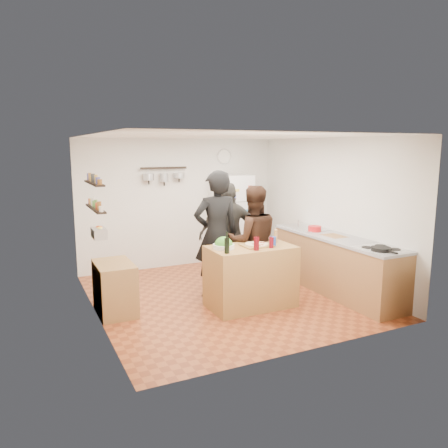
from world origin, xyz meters
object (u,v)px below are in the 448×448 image
red_bowl (315,229)px  wall_clock (224,157)px  prep_island (251,276)px  pepper_mill (276,237)px  person_back (230,235)px  salt_canister (273,241)px  person_center (253,241)px  skillet (381,249)px  fridge (231,220)px  person_left (216,235)px  counter_run (335,265)px  side_table (115,288)px  salad_bowl (224,246)px  wine_bottle (227,246)px

red_bowl → wall_clock: 2.53m
prep_island → pepper_mill: (0.45, 0.05, 0.54)m
wall_clock → person_back: bearing=-112.5°
salt_canister → person_center: size_ratio=0.08×
skillet → fridge: bearing=101.0°
person_left → counter_run: (1.85, -0.61, -0.55)m
prep_island → person_center: person_center is taller
side_table → person_center: bearing=-4.8°
person_left → wall_clock: (1.10, 2.02, 1.15)m
salad_bowl → wine_bottle: (-0.08, -0.27, 0.07)m
fridge → wine_bottle: bearing=-117.7°
salad_bowl → salt_canister: size_ratio=2.25×
wine_bottle → side_table: wine_bottle is taller
wine_bottle → skillet: (1.97, -0.84, -0.07)m
pepper_mill → person_back: person_back is taller
salt_canister → skillet: 1.50m
wine_bottle → person_center: size_ratio=0.12×
pepper_mill → person_back: bearing=107.7°
person_back → counter_run: person_back is taller
person_back → pepper_mill: bearing=123.5°
wine_bottle → counter_run: bearing=5.9°
wine_bottle → red_bowl: size_ratio=0.94×
person_back → counter_run: bearing=160.4°
prep_island → person_back: size_ratio=0.71×
pepper_mill → red_bowl: (1.07, 0.45, -0.03)m
person_back → wine_bottle: bearing=77.8°
salad_bowl → red_bowl: size_ratio=1.41×
side_table → salt_canister: bearing=-18.5°
person_center → prep_island: bearing=74.3°
salt_canister → skillet: salt_canister is taller
prep_island → wall_clock: bearing=72.6°
prep_island → side_table: prep_island is taller
counter_run → side_table: counter_run is taller
pepper_mill → person_left: bearing=142.8°
pepper_mill → side_table: size_ratio=0.21×
salad_bowl → counter_run: salad_bowl is taller
person_back → side_table: bearing=26.8°
wall_clock → pepper_mill: bearing=-98.2°
skillet → side_table: size_ratio=0.34×
person_center → wall_clock: size_ratio=5.85×
person_left → side_table: 1.71m
person_center → fridge: size_ratio=0.98×
salt_canister → counter_run: bearing=5.1°
red_bowl → wall_clock: wall_clock is taller
salt_canister → counter_run: size_ratio=0.05×
wine_bottle → red_bowl: wine_bottle is taller
person_left → person_back: person_left is taller
wine_bottle → pepper_mill: (0.95, 0.27, -0.02)m
side_table → person_left: bearing=-0.1°
skillet → side_table: 3.78m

